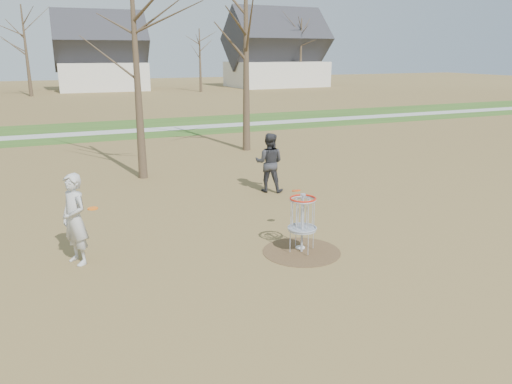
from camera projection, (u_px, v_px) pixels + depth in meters
ground at (301, 252)px, 11.48m from camera, size 160.00×160.00×0.00m
green_band at (137, 128)px, 30.07m from camera, size 160.00×8.00×0.01m
footpath at (140, 130)px, 29.19m from camera, size 160.00×1.50×0.01m
dirt_circle at (301, 252)px, 11.48m from camera, size 1.80×1.80×0.01m
player_standing at (75, 219)px, 10.62m from camera, size 0.76×0.87×2.00m
player_throwing at (269, 163)px, 16.22m from camera, size 1.19×1.13×1.93m
disc_grounded at (300, 247)px, 11.68m from camera, size 0.22×0.22×0.02m
discs_in_play at (208, 198)px, 11.50m from camera, size 5.08×0.30×0.20m
disc_golf_basket at (302, 214)px, 11.24m from camera, size 0.64×0.64×1.35m
bare_trees at (123, 41)px, 42.39m from camera, size 52.62×44.98×9.00m
houses_row at (124, 60)px, 58.69m from camera, size 56.51×10.01×7.26m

